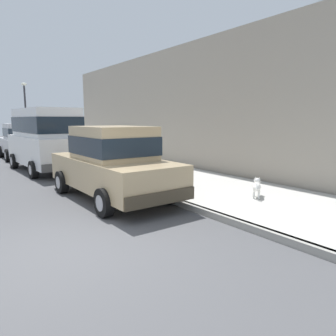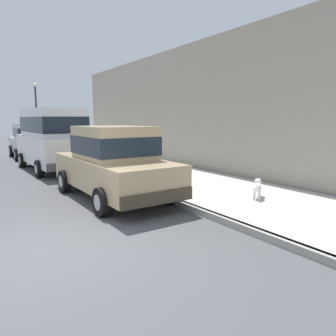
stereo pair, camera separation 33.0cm
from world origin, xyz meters
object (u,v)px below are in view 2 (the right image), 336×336
object	(u,v)px
car_white_van	(53,136)
dog_white	(257,187)
car_silver_hatchback	(31,140)
fire_hydrant	(150,173)
car_tan_sedan	(113,162)
street_lamp	(36,108)

from	to	relation	value
car_white_van	dog_white	bearing A→B (deg)	-70.86
car_silver_hatchback	fire_hydrant	bearing A→B (deg)	-81.44
car_tan_sedan	dog_white	bearing A→B (deg)	-42.46
car_white_van	fire_hydrant	xyz separation A→B (m)	(1.56, -5.25, -0.92)
dog_white	fire_hydrant	xyz separation A→B (m)	(-1.32, 3.06, 0.05)
car_white_van	fire_hydrant	world-z (taller)	car_white_van
car_white_van	car_silver_hatchback	distance (m)	4.95
car_white_van	fire_hydrant	size ratio (longest dim) A/B	6.84
car_tan_sedan	fire_hydrant	size ratio (longest dim) A/B	6.37
car_white_van	fire_hydrant	bearing A→B (deg)	-73.42
car_tan_sedan	dog_white	world-z (taller)	car_tan_sedan
car_tan_sedan	car_white_van	bearing A→B (deg)	91.26
dog_white	street_lamp	distance (m)	18.76
car_white_van	car_silver_hatchback	bearing A→B (deg)	89.64
street_lamp	dog_white	bearing A→B (deg)	-85.62
fire_hydrant	street_lamp	world-z (taller)	street_lamp
car_tan_sedan	dog_white	size ratio (longest dim) A/B	7.26
car_tan_sedan	car_silver_hatchback	size ratio (longest dim) A/B	1.21
dog_white	street_lamp	xyz separation A→B (m)	(-1.42, 18.54, 2.48)
car_silver_hatchback	fire_hydrant	xyz separation A→B (m)	(1.53, -10.18, -0.50)
car_tan_sedan	fire_hydrant	xyz separation A→B (m)	(1.44, 0.53, -0.51)
car_silver_hatchback	street_lamp	world-z (taller)	street_lamp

